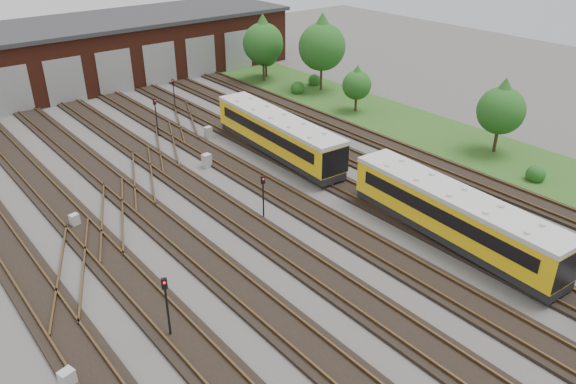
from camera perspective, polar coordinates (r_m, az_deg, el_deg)
ground at (r=32.35m, az=3.05°, el=-5.17°), size 120.00×120.00×0.00m
track_network at (r=32.57m, az=2.14°, el=-4.68°), size 30.40×70.00×0.33m
maintenance_shed at (r=64.41m, az=-21.96°, el=12.71°), size 51.00×12.50×6.35m
grass_verge at (r=51.11m, az=11.55°, el=6.93°), size 8.00×55.00×0.05m
metro_train at (r=32.87m, az=16.50°, el=-2.21°), size 3.35×45.79×2.82m
signal_mast_0 at (r=25.26m, az=-12.25°, el=-10.71°), size 0.29×0.28×3.21m
signal_mast_1 at (r=33.80m, az=-2.54°, el=0.01°), size 0.27×0.25×2.91m
signal_mast_2 at (r=53.71m, az=-11.53°, el=10.04°), size 0.25×0.25×2.99m
signal_mast_3 at (r=47.68m, az=-13.28°, el=7.84°), size 0.27×0.25×3.21m
relay_cabinet_0 at (r=25.08m, az=-21.47°, el=-17.37°), size 0.68×0.61×0.96m
relay_cabinet_1 at (r=35.95m, az=-20.85°, el=-2.74°), size 0.59×0.52×0.85m
relay_cabinet_2 at (r=41.67m, az=-8.26°, el=3.17°), size 0.69×0.61×1.01m
relay_cabinet_3 at (r=47.11m, az=-8.10°, el=6.03°), size 0.58×0.48×0.94m
relay_cabinet_4 at (r=44.68m, az=1.69°, el=5.13°), size 0.63×0.54×0.99m
tree_0 at (r=61.59m, az=-2.55°, el=15.33°), size 4.31×4.31×7.15m
tree_1 at (r=63.43m, az=-2.27°, el=14.15°), size 2.75×2.75×4.56m
tree_2 at (r=58.16m, az=3.48°, el=15.06°), size 4.75×4.75×7.88m
tree_3 at (r=52.51m, az=7.02°, el=11.05°), size 2.66×2.66×4.41m
tree_4 at (r=45.57m, az=20.91°, el=8.25°), size 3.60×3.60×5.97m
bush_0 at (r=42.78m, az=23.90°, el=1.88°), size 1.33×1.33×1.33m
bush_1 at (r=58.15m, az=1.00°, el=10.68°), size 1.42×1.42×1.42m
bush_2 at (r=61.01m, az=2.73°, el=11.43°), size 1.38×1.38×1.38m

